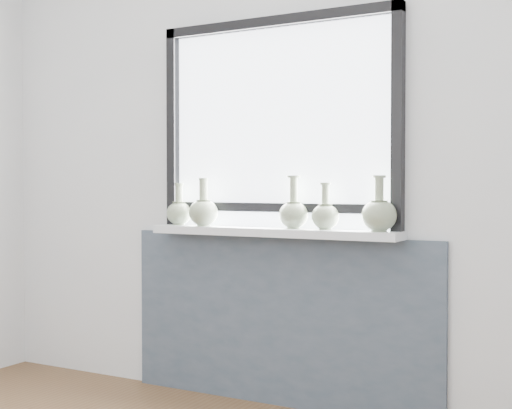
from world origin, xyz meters
The scene contains 9 objects.
back_wall centered at (0.00, 1.81, 1.30)m, with size 3.60×0.02×2.60m, color silver.
apron_panel centered at (0.00, 1.78, 0.43)m, with size 1.70×0.03×0.86m, color #4A5363.
windowsill centered at (0.00, 1.71, 0.88)m, with size 1.32×0.18×0.04m, color silver.
window centered at (0.00, 1.77, 1.44)m, with size 1.30×0.06×1.05m.
vase_a centered at (-0.56, 1.72, 0.97)m, with size 0.13×0.13×0.22m.
vase_b centered at (-0.38, 1.68, 0.98)m, with size 0.15×0.15×0.25m.
vase_c centered at (0.12, 1.72, 0.98)m, with size 0.14×0.14×0.26m.
vase_d centered at (0.28, 1.72, 0.97)m, with size 0.13×0.13×0.22m.
vase_e centered at (0.56, 1.69, 0.98)m, with size 0.16×0.16×0.26m.
Camera 1 is at (1.63, -1.41, 1.11)m, focal length 50.00 mm.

